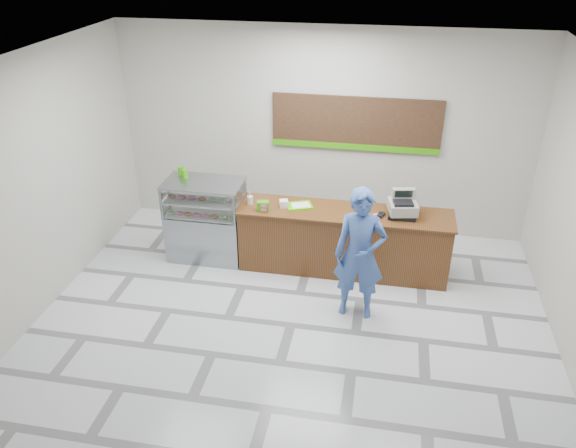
% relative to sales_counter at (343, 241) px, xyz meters
% --- Properties ---
extents(floor, '(7.00, 7.00, 0.00)m').
position_rel_sales_counter_xyz_m(floor, '(-0.55, -1.55, -0.52)').
color(floor, silver).
rests_on(floor, ground).
extents(back_wall, '(7.00, 0.00, 7.00)m').
position_rel_sales_counter_xyz_m(back_wall, '(-0.55, 1.45, 1.23)').
color(back_wall, '#B6B1A7').
rests_on(back_wall, floor).
extents(ceiling, '(7.00, 7.00, 0.00)m').
position_rel_sales_counter_xyz_m(ceiling, '(-0.55, -1.55, 2.98)').
color(ceiling, silver).
rests_on(ceiling, back_wall).
extents(sales_counter, '(3.26, 0.76, 1.03)m').
position_rel_sales_counter_xyz_m(sales_counter, '(0.00, 0.00, 0.00)').
color(sales_counter, brown).
rests_on(sales_counter, floor).
extents(display_case, '(1.22, 0.72, 1.33)m').
position_rel_sales_counter_xyz_m(display_case, '(-2.22, -0.00, 0.16)').
color(display_case, gray).
rests_on(display_case, floor).
extents(menu_board, '(2.80, 0.06, 0.90)m').
position_rel_sales_counter_xyz_m(menu_board, '(-0.00, 1.41, 1.42)').
color(menu_board, black).
rests_on(menu_board, back_wall).
extents(cash_register, '(0.47, 0.49, 0.38)m').
position_rel_sales_counter_xyz_m(cash_register, '(0.84, 0.04, 0.66)').
color(cash_register, black).
rests_on(cash_register, sales_counter).
extents(card_terminal, '(0.13, 0.18, 0.04)m').
position_rel_sales_counter_xyz_m(card_terminal, '(0.54, -0.06, 0.53)').
color(card_terminal, black).
rests_on(card_terminal, sales_counter).
extents(serving_tray, '(0.46, 0.40, 0.02)m').
position_rel_sales_counter_xyz_m(serving_tray, '(-0.71, 0.04, 0.52)').
color(serving_tray, '#4ED100').
rests_on(serving_tray, sales_counter).
extents(napkin_box, '(0.16, 0.16, 0.11)m').
position_rel_sales_counter_xyz_m(napkin_box, '(-0.94, -0.01, 0.57)').
color(napkin_box, white).
rests_on(napkin_box, sales_counter).
extents(straw_cup, '(0.08, 0.08, 0.13)m').
position_rel_sales_counter_xyz_m(straw_cup, '(-1.47, -0.01, 0.58)').
color(straw_cup, silver).
rests_on(straw_cup, sales_counter).
extents(promo_box, '(0.19, 0.14, 0.15)m').
position_rel_sales_counter_xyz_m(promo_box, '(-1.23, -0.20, 0.59)').
color(promo_box, '#37990A').
rests_on(promo_box, sales_counter).
extents(donut_decal, '(0.17, 0.17, 0.00)m').
position_rel_sales_counter_xyz_m(donut_decal, '(0.49, -0.07, 0.52)').
color(donut_decal, pink).
rests_on(donut_decal, sales_counter).
extents(green_cup_left, '(0.09, 0.09, 0.15)m').
position_rel_sales_counter_xyz_m(green_cup_left, '(-2.65, 0.21, 0.89)').
color(green_cup_left, '#37990A').
rests_on(green_cup_left, display_case).
extents(green_cup_right, '(0.09, 0.09, 0.14)m').
position_rel_sales_counter_xyz_m(green_cup_right, '(-2.55, 0.12, 0.88)').
color(green_cup_right, '#37990A').
rests_on(green_cup_right, display_case).
extents(customer, '(0.70, 0.47, 1.90)m').
position_rel_sales_counter_xyz_m(customer, '(0.30, -1.08, 0.43)').
color(customer, '#3A5AA1').
rests_on(customer, floor).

